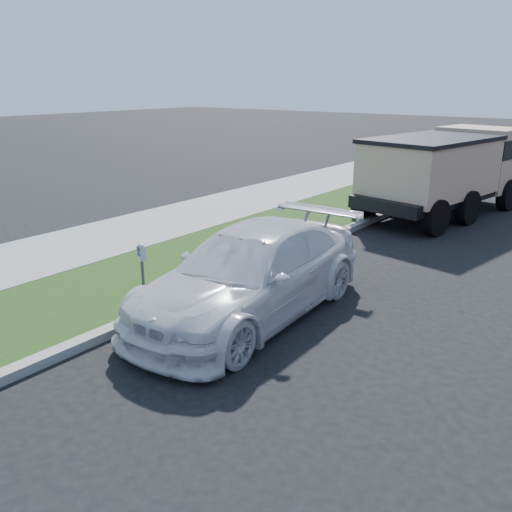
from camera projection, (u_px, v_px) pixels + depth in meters
The scene contains 5 objects.
ground at pixel (288, 350), 8.37m from camera, with size 120.00×120.00×0.00m, color black.
streetside at pixel (145, 250), 13.10m from camera, with size 6.12×50.00×0.15m.
parking_meter at pixel (142, 261), 9.48m from camera, with size 0.18×0.15×1.17m.
white_wagon at pixel (252, 273), 9.44m from camera, with size 2.16×5.32×1.54m, color silver.
dump_truck at pixel (448, 168), 16.64m from camera, with size 3.44×6.77×2.54m.
Camera 1 is at (4.21, -6.25, 3.96)m, focal length 38.00 mm.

